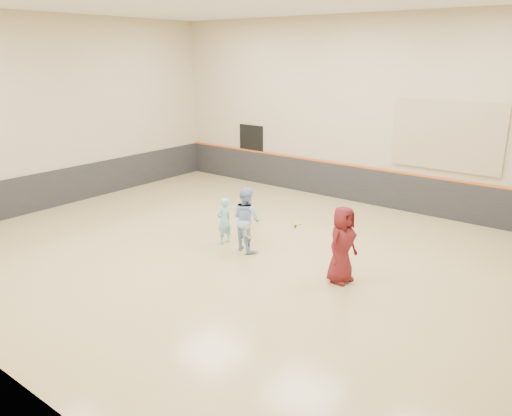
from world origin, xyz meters
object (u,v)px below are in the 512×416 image
Objects in this scene: girl at (224,221)px; instructor at (246,219)px; spare_racket at (297,223)px; young_man at (342,245)px.

instructor reaches higher than girl.
instructor is (0.76, -0.01, 0.20)m from girl.
spare_racket is (0.66, 2.47, -0.58)m from girl.
instructor is at bearing -87.78° from spare_racket.
young_man reaches higher than spare_racket.
spare_racket is (-2.89, 2.63, -0.82)m from young_man.
young_man is at bearing -170.17° from instructor.
instructor reaches higher than spare_racket.
girl is 1.80× the size of spare_racket.
instructor is 2.37× the size of spare_racket.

